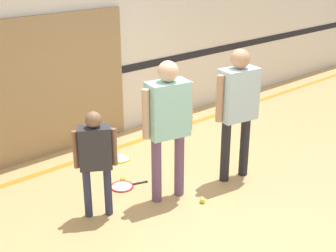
{
  "coord_description": "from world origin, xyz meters",
  "views": [
    {
      "loc": [
        -3.41,
        -3.64,
        2.94
      ],
      "look_at": [
        -0.13,
        0.12,
        0.94
      ],
      "focal_mm": 50.0,
      "sensor_mm": 36.0,
      "label": 1
    }
  ],
  "objects_px": {
    "racket_spare_on_floor": "(123,186)",
    "racket_second_spare": "(119,159)",
    "tennis_ball_by_spare_racket": "(123,179)",
    "person_instructor": "(168,117)",
    "person_student_left": "(95,153)",
    "tennis_ball_near_instructor": "(202,200)",
    "person_student_right": "(238,101)"
  },
  "relations": [
    {
      "from": "person_student_right",
      "to": "racket_second_spare",
      "type": "xyz_separation_m",
      "value": [
        -0.83,
        1.43,
        -1.05
      ]
    },
    {
      "from": "racket_spare_on_floor",
      "to": "tennis_ball_by_spare_racket",
      "type": "height_order",
      "value": "tennis_ball_by_spare_racket"
    },
    {
      "from": "person_instructor",
      "to": "racket_second_spare",
      "type": "height_order",
      "value": "person_instructor"
    },
    {
      "from": "person_student_left",
      "to": "racket_second_spare",
      "type": "relative_size",
      "value": 2.35
    },
    {
      "from": "racket_spare_on_floor",
      "to": "racket_second_spare",
      "type": "relative_size",
      "value": 0.98
    },
    {
      "from": "person_instructor",
      "to": "person_student_left",
      "type": "distance_m",
      "value": 0.92
    },
    {
      "from": "person_instructor",
      "to": "racket_second_spare",
      "type": "bearing_deg",
      "value": 94.69
    },
    {
      "from": "person_instructor",
      "to": "person_student_right",
      "type": "xyz_separation_m",
      "value": [
        0.99,
        -0.18,
        0.01
      ]
    },
    {
      "from": "tennis_ball_near_instructor",
      "to": "racket_second_spare",
      "type": "bearing_deg",
      "value": 92.04
    },
    {
      "from": "person_student_left",
      "to": "person_student_right",
      "type": "height_order",
      "value": "person_student_right"
    },
    {
      "from": "racket_spare_on_floor",
      "to": "tennis_ball_near_instructor",
      "type": "distance_m",
      "value": 1.06
    },
    {
      "from": "racket_spare_on_floor",
      "to": "racket_second_spare",
      "type": "bearing_deg",
      "value": 76.87
    },
    {
      "from": "person_instructor",
      "to": "racket_second_spare",
      "type": "distance_m",
      "value": 1.64
    },
    {
      "from": "person_student_right",
      "to": "racket_spare_on_floor",
      "type": "bearing_deg",
      "value": -20.47
    },
    {
      "from": "person_instructor",
      "to": "racket_spare_on_floor",
      "type": "relative_size",
      "value": 3.27
    },
    {
      "from": "racket_spare_on_floor",
      "to": "tennis_ball_by_spare_racket",
      "type": "distance_m",
      "value": 0.15
    },
    {
      "from": "racket_second_spare",
      "to": "person_instructor",
      "type": "bearing_deg",
      "value": 73.68
    },
    {
      "from": "person_student_right",
      "to": "tennis_ball_by_spare_racket",
      "type": "height_order",
      "value": "person_student_right"
    },
    {
      "from": "racket_spare_on_floor",
      "to": "tennis_ball_near_instructor",
      "type": "bearing_deg",
      "value": -43.73
    },
    {
      "from": "person_student_left",
      "to": "person_student_right",
      "type": "bearing_deg",
      "value": 19.02
    },
    {
      "from": "person_instructor",
      "to": "tennis_ball_near_instructor",
      "type": "relative_size",
      "value": 25.82
    },
    {
      "from": "person_student_left",
      "to": "racket_second_spare",
      "type": "bearing_deg",
      "value": 76.72
    },
    {
      "from": "person_student_right",
      "to": "tennis_ball_by_spare_racket",
      "type": "bearing_deg",
      "value": -26.45
    },
    {
      "from": "person_student_right",
      "to": "racket_spare_on_floor",
      "type": "xyz_separation_m",
      "value": [
        -1.26,
        0.75,
        -1.05
      ]
    },
    {
      "from": "person_student_left",
      "to": "tennis_ball_by_spare_racket",
      "type": "height_order",
      "value": "person_student_left"
    },
    {
      "from": "racket_spare_on_floor",
      "to": "racket_second_spare",
      "type": "xyz_separation_m",
      "value": [
        0.43,
        0.69,
        0.0
      ]
    },
    {
      "from": "racket_second_spare",
      "to": "person_student_right",
      "type": "bearing_deg",
      "value": 111.2
    },
    {
      "from": "person_student_right",
      "to": "tennis_ball_near_instructor",
      "type": "distance_m",
      "value": 1.3
    },
    {
      "from": "racket_spare_on_floor",
      "to": "person_student_left",
      "type": "bearing_deg",
      "value": -130.86
    },
    {
      "from": "person_student_left",
      "to": "racket_second_spare",
      "type": "height_order",
      "value": "person_student_left"
    },
    {
      "from": "person_instructor",
      "to": "person_student_right",
      "type": "distance_m",
      "value": 1.01
    },
    {
      "from": "person_student_left",
      "to": "racket_second_spare",
      "type": "distance_m",
      "value": 1.64
    }
  ]
}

